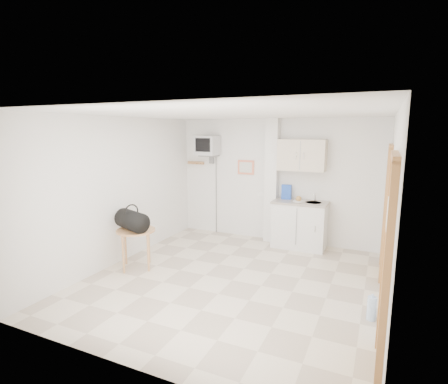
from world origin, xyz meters
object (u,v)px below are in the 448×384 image
at_px(water_bottle, 372,308).
at_px(round_table, 136,234).
at_px(crt_television, 208,146).
at_px(duffel_bag, 132,220).

bearing_deg(water_bottle, round_table, 177.75).
bearing_deg(water_bottle, crt_television, 145.49).
height_order(round_table, duffel_bag, duffel_bag).
height_order(duffel_bag, water_bottle, duffel_bag).
relative_size(round_table, water_bottle, 2.01).
xyz_separation_m(duffel_bag, water_bottle, (3.66, -0.09, -0.68)).
xyz_separation_m(crt_television, water_bottle, (3.43, -2.36, -1.79)).
xyz_separation_m(round_table, water_bottle, (3.63, -0.14, -0.43)).
bearing_deg(water_bottle, duffel_bag, 178.53).
distance_m(crt_television, duffel_bag, 2.53).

